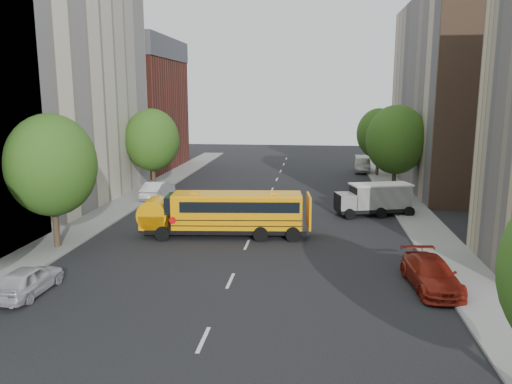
% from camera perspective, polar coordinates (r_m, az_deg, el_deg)
% --- Properties ---
extents(ground, '(120.00, 120.00, 0.00)m').
position_cam_1_polar(ground, '(32.20, -0.57, -5.02)').
color(ground, black).
rests_on(ground, ground).
extents(sidewalk_left, '(3.00, 80.00, 0.12)m').
position_cam_1_polar(sidewalk_left, '(39.88, -16.27, -2.24)').
color(sidewalk_left, slate).
rests_on(sidewalk_left, ground).
extents(sidewalk_right, '(3.00, 80.00, 0.12)m').
position_cam_1_polar(sidewalk_right, '(37.55, 18.16, -3.16)').
color(sidewalk_right, slate).
rests_on(sidewalk_right, ground).
extents(lane_markings, '(0.15, 64.00, 0.01)m').
position_cam_1_polar(lane_markings, '(41.84, 1.15, -1.26)').
color(lane_markings, silver).
rests_on(lane_markings, ground).
extents(building_left_cream, '(10.00, 26.00, 20.00)m').
position_cam_1_polar(building_left_cream, '(42.76, -24.69, 11.51)').
color(building_left_cream, beige).
rests_on(building_left_cream, ground).
extents(building_left_redbrick, '(10.00, 15.00, 13.00)m').
position_cam_1_polar(building_left_redbrick, '(62.70, -13.94, 8.50)').
color(building_left_redbrick, maroon).
rests_on(building_left_redbrick, ground).
extents(building_right_far, '(10.00, 22.00, 18.00)m').
position_cam_1_polar(building_right_far, '(52.62, 22.58, 10.30)').
color(building_right_far, '#BDA793').
rests_on(building_right_far, ground).
extents(building_right_sidewall, '(10.10, 0.30, 18.00)m').
position_cam_1_polar(building_right_sidewall, '(42.12, 26.65, 10.01)').
color(building_right_sidewall, brown).
rests_on(building_right_sidewall, ground).
extents(street_tree_1, '(5.12, 5.12, 7.90)m').
position_cam_1_polar(street_tree_1, '(30.84, -22.35, 2.84)').
color(street_tree_1, '#38281C').
rests_on(street_tree_1, ground).
extents(street_tree_2, '(4.99, 4.99, 7.71)m').
position_cam_1_polar(street_tree_2, '(47.30, -11.80, 5.85)').
color(street_tree_2, '#38281C').
rests_on(street_tree_2, ground).
extents(street_tree_4, '(5.25, 5.25, 8.10)m').
position_cam_1_polar(street_tree_4, '(45.42, 15.71, 5.78)').
color(street_tree_4, '#38281C').
rests_on(street_tree_4, ground).
extents(street_tree_5, '(4.86, 4.86, 7.51)m').
position_cam_1_polar(street_tree_5, '(57.29, 13.85, 6.50)').
color(street_tree_5, '#38281C').
rests_on(street_tree_5, ground).
extents(school_bus, '(10.32, 3.32, 2.86)m').
position_cam_1_polar(school_bus, '(31.85, -3.58, -2.25)').
color(school_bus, black).
rests_on(school_bus, ground).
extents(safari_truck, '(5.90, 3.41, 2.39)m').
position_cam_1_polar(safari_truck, '(38.41, 13.41, -0.75)').
color(safari_truck, black).
rests_on(safari_truck, ground).
extents(parked_car_0, '(1.68, 4.01, 1.35)m').
position_cam_1_polar(parked_car_0, '(25.09, -24.58, -9.14)').
color(parked_car_0, silver).
rests_on(parked_car_0, ground).
extents(parked_car_1, '(1.85, 4.74, 1.54)m').
position_cam_1_polar(parked_car_1, '(44.40, -11.17, 0.26)').
color(parked_car_1, silver).
rests_on(parked_car_1, ground).
extents(parked_car_3, '(2.42, 5.01, 1.41)m').
position_cam_1_polar(parked_car_3, '(24.92, 19.39, -8.82)').
color(parked_car_3, maroon).
rests_on(parked_car_3, ground).
extents(parked_car_4, '(2.03, 4.40, 1.46)m').
position_cam_1_polar(parked_car_4, '(42.59, 14.22, -0.38)').
color(parked_car_4, '#323B58').
rests_on(parked_car_4, ground).
extents(parked_car_5, '(1.99, 4.98, 1.61)m').
position_cam_1_polar(parked_car_5, '(60.05, 12.06, 3.02)').
color(parked_car_5, gray).
rests_on(parked_car_5, ground).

